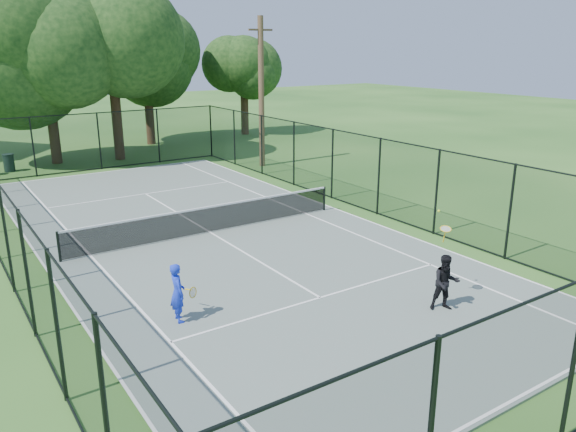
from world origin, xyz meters
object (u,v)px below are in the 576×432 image
tennis_net (210,218)px  trash_bin_right (9,163)px  player_black (446,282)px  player_blue (178,293)px  utility_pole (261,92)px

tennis_net → trash_bin_right: (-4.19, 15.05, -0.11)m
trash_bin_right → player_black: player_black is taller
player_blue → player_black: bearing=-28.5°
tennis_net → trash_bin_right: size_ratio=10.89×
player_black → utility_pole: bearing=72.8°
tennis_net → utility_pole: utility_pole is taller
utility_pole → player_blue: (-11.12, -14.53, -3.18)m
utility_pole → player_blue: 18.58m
trash_bin_right → tennis_net: bearing=-74.4°
tennis_net → trash_bin_right: tennis_net is taller
player_blue → player_black: player_black is taller
utility_pole → player_blue: bearing=-127.4°
tennis_net → player_black: bearing=-76.0°
tennis_net → player_blue: player_blue is taller
utility_pole → player_black: 18.71m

